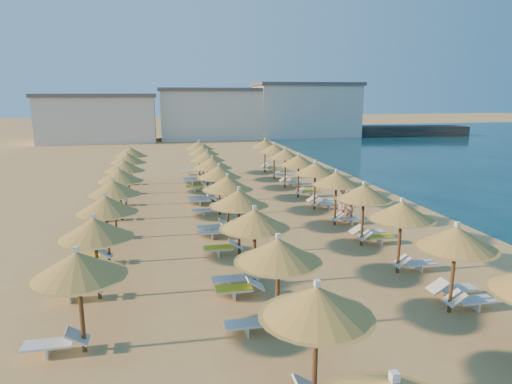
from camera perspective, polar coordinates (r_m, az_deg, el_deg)
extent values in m
plane|color=tan|center=(21.95, 2.61, -5.50)|extent=(220.00, 220.00, 0.00)
cube|color=black|center=(73.41, 14.05, 7.38)|extent=(30.27, 7.80, 1.50)
cube|color=beige|center=(66.48, -19.05, 8.54)|extent=(15.00, 8.00, 6.00)
cube|color=#59514C|center=(66.38, -19.25, 11.33)|extent=(15.60, 8.48, 0.50)
cube|color=beige|center=(68.30, -5.45, 9.57)|extent=(15.00, 8.00, 6.80)
cube|color=#59514C|center=(68.22, -5.52, 12.64)|extent=(15.60, 8.48, 0.50)
cube|color=beige|center=(70.89, 6.25, 9.98)|extent=(15.00, 8.00, 7.60)
cube|color=#59514C|center=(70.84, 6.33, 13.26)|extent=(15.60, 8.48, 0.50)
cylinder|color=brown|center=(15.51, 23.34, -9.69)|extent=(0.12, 0.12, 2.37)
cone|color=olive|center=(15.10, 23.75, -5.19)|extent=(2.31, 2.31, 0.67)
cone|color=olive|center=(15.18, 23.66, -6.19)|extent=(2.49, 2.49, 0.12)
cube|color=white|center=(14.99, 23.89, -3.71)|extent=(0.12, 0.12, 0.14)
cylinder|color=brown|center=(18.07, 17.47, -6.12)|extent=(0.12, 0.12, 2.37)
cone|color=olive|center=(17.72, 17.74, -2.21)|extent=(2.31, 2.31, 0.67)
cone|color=olive|center=(17.79, 17.68, -3.07)|extent=(2.49, 2.49, 0.12)
cube|color=white|center=(17.63, 17.83, -0.93)|extent=(0.12, 0.12, 0.14)
cylinder|color=brown|center=(20.82, 13.16, -3.42)|extent=(0.12, 0.12, 2.37)
cone|color=olive|center=(20.52, 13.34, 0.00)|extent=(2.31, 2.31, 0.67)
cone|color=olive|center=(20.57, 13.30, -0.75)|extent=(2.49, 2.49, 0.12)
cube|color=white|center=(20.43, 13.39, 1.11)|extent=(0.12, 0.12, 0.14)
cylinder|color=brown|center=(23.69, 9.89, -1.35)|extent=(0.12, 0.12, 2.37)
cone|color=olive|center=(23.43, 10.01, 1.67)|extent=(2.31, 2.31, 0.67)
cone|color=olive|center=(23.48, 9.98, 1.01)|extent=(2.49, 2.49, 0.12)
cube|color=white|center=(23.35, 10.05, 2.65)|extent=(0.12, 0.12, 0.14)
cylinder|color=brown|center=(26.65, 7.34, 0.27)|extent=(0.12, 0.12, 2.37)
cone|color=olive|center=(26.41, 7.42, 2.97)|extent=(2.31, 2.31, 0.67)
cone|color=olive|center=(26.46, 7.40, 2.38)|extent=(2.49, 2.49, 0.12)
cube|color=white|center=(26.35, 7.44, 3.84)|extent=(0.12, 0.12, 0.14)
cylinder|color=brown|center=(29.67, 5.31, 1.56)|extent=(0.12, 0.12, 2.37)
cone|color=olive|center=(29.45, 5.36, 3.99)|extent=(2.31, 2.31, 0.67)
cone|color=olive|center=(29.50, 5.35, 3.46)|extent=(2.49, 2.49, 0.12)
cube|color=white|center=(29.40, 5.37, 4.78)|extent=(0.12, 0.12, 0.14)
cylinder|color=brown|center=(32.73, 3.65, 2.61)|extent=(0.12, 0.12, 2.37)
cone|color=olive|center=(32.53, 3.68, 4.82)|extent=(2.31, 2.31, 0.67)
cone|color=olive|center=(32.57, 3.67, 4.34)|extent=(2.49, 2.49, 0.12)
cube|color=white|center=(32.48, 3.69, 5.53)|extent=(0.12, 0.12, 0.14)
cylinder|color=brown|center=(35.82, 2.27, 3.48)|extent=(0.12, 0.12, 2.37)
cone|color=olive|center=(35.64, 2.29, 5.51)|extent=(2.31, 2.31, 0.67)
cone|color=olive|center=(35.68, 2.29, 5.06)|extent=(2.49, 2.49, 0.12)
cube|color=white|center=(35.59, 2.30, 6.15)|extent=(0.12, 0.12, 0.14)
cylinder|color=brown|center=(38.93, 1.11, 4.21)|extent=(0.12, 0.12, 2.37)
cone|color=olive|center=(38.77, 1.12, 6.07)|extent=(2.31, 2.31, 0.67)
cone|color=olive|center=(38.80, 1.12, 5.67)|extent=(2.49, 2.49, 0.12)
cube|color=white|center=(38.73, 1.13, 6.67)|extent=(0.12, 0.12, 0.14)
cube|color=white|center=(7.15, 16.92, -21.20)|extent=(0.12, 0.12, 0.14)
cylinder|color=brown|center=(10.53, 7.39, -19.64)|extent=(0.12, 0.12, 2.37)
cone|color=olive|center=(9.91, 7.60, -13.39)|extent=(2.31, 2.31, 0.67)
cone|color=olive|center=(10.04, 7.56, -14.81)|extent=(2.49, 2.49, 0.12)
cube|color=white|center=(9.74, 7.67, -11.24)|extent=(0.12, 0.12, 0.14)
cylinder|color=brown|center=(13.26, 2.71, -12.44)|extent=(0.12, 0.12, 2.37)
cone|color=olive|center=(12.77, 2.77, -7.25)|extent=(2.31, 2.31, 0.67)
cone|color=olive|center=(12.87, 2.76, -8.41)|extent=(2.49, 2.49, 0.12)
cube|color=white|center=(12.64, 2.79, -5.52)|extent=(0.12, 0.12, 0.14)
cylinder|color=brown|center=(16.17, -0.18, -7.72)|extent=(0.12, 0.12, 2.37)
cone|color=olive|center=(15.78, -0.18, -3.37)|extent=(2.31, 2.31, 0.67)
cone|color=olive|center=(15.86, -0.18, -4.33)|extent=(2.49, 2.49, 0.12)
cube|color=white|center=(15.68, -0.18, -1.95)|extent=(0.12, 0.12, 0.14)
cylinder|color=brown|center=(19.20, -2.13, -4.44)|extent=(0.12, 0.12, 2.37)
cone|color=olive|center=(18.87, -2.17, -0.74)|extent=(2.31, 2.31, 0.67)
cone|color=olive|center=(18.93, -2.16, -1.56)|extent=(2.49, 2.49, 0.12)
cube|color=white|center=(18.78, -2.18, 0.46)|extent=(0.12, 0.12, 0.14)
cylinder|color=brown|center=(22.28, -3.54, -2.07)|extent=(0.12, 0.12, 2.37)
cone|color=olive|center=(22.00, -3.59, 1.14)|extent=(2.31, 2.31, 0.67)
cone|color=olive|center=(22.05, -3.58, 0.44)|extent=(2.49, 2.49, 0.12)
cube|color=white|center=(21.92, -3.60, 2.18)|extent=(0.12, 0.12, 0.14)
cylinder|color=brown|center=(25.40, -4.60, -0.27)|extent=(0.12, 0.12, 2.37)
cone|color=olive|center=(25.15, -4.65, 2.56)|extent=(2.31, 2.31, 0.67)
cone|color=olive|center=(25.20, -4.64, 1.94)|extent=(2.49, 2.49, 0.12)
cube|color=white|center=(25.09, -4.67, 3.47)|extent=(0.12, 0.12, 0.14)
cylinder|color=brown|center=(28.55, -5.43, 1.13)|extent=(0.12, 0.12, 2.37)
cone|color=olive|center=(28.33, -5.48, 3.66)|extent=(2.31, 2.31, 0.67)
cone|color=olive|center=(28.37, -5.47, 3.10)|extent=(2.49, 2.49, 0.12)
cube|color=white|center=(28.27, -5.50, 4.47)|extent=(0.12, 0.12, 0.14)
cylinder|color=brown|center=(31.72, -6.09, 2.25)|extent=(0.12, 0.12, 2.37)
cone|color=olive|center=(31.52, -6.15, 4.53)|extent=(2.31, 2.31, 0.67)
cone|color=olive|center=(31.56, -6.13, 4.03)|extent=(2.49, 2.49, 0.12)
cube|color=white|center=(31.47, -6.16, 5.26)|extent=(0.12, 0.12, 0.14)
cylinder|color=brown|center=(34.90, -6.64, 3.17)|extent=(0.12, 0.12, 2.37)
cone|color=olive|center=(34.72, -6.69, 5.25)|extent=(2.31, 2.31, 0.67)
cone|color=olive|center=(34.75, -6.68, 4.79)|extent=(2.49, 2.49, 0.12)
cube|color=white|center=(34.67, -6.71, 5.91)|extent=(0.12, 0.12, 0.14)
cylinder|color=brown|center=(38.09, -7.09, 3.94)|extent=(0.12, 0.12, 2.37)
cone|color=olive|center=(37.92, -7.14, 5.84)|extent=(2.31, 2.31, 0.67)
cone|color=olive|center=(37.96, -7.13, 5.42)|extent=(2.49, 2.49, 0.12)
cube|color=white|center=(37.88, -7.16, 6.45)|extent=(0.12, 0.12, 0.14)
cylinder|color=brown|center=(13.09, -20.99, -13.65)|extent=(0.12, 0.12, 2.37)
cone|color=olive|center=(12.60, -21.44, -8.42)|extent=(2.31, 2.31, 0.67)
cone|color=olive|center=(12.70, -21.35, -9.59)|extent=(2.49, 2.49, 0.12)
cube|color=white|center=(12.47, -21.59, -6.67)|extent=(0.12, 0.12, 0.14)
cylinder|color=brown|center=(16.04, -19.22, -8.62)|extent=(0.12, 0.12, 2.37)
cone|color=olive|center=(15.64, -19.55, -4.26)|extent=(2.31, 2.31, 0.67)
cone|color=olive|center=(15.72, -19.48, -5.22)|extent=(2.49, 2.49, 0.12)
cube|color=white|center=(15.53, -19.66, -2.82)|extent=(0.12, 0.12, 0.14)
cylinder|color=brown|center=(19.08, -18.03, -5.17)|extent=(0.12, 0.12, 2.37)
cone|color=olive|center=(18.75, -18.29, -1.46)|extent=(2.31, 2.31, 0.67)
cone|color=olive|center=(18.81, -18.23, -2.28)|extent=(2.49, 2.49, 0.12)
cube|color=white|center=(18.66, -18.38, -0.25)|extent=(0.12, 0.12, 0.14)
cylinder|color=brown|center=(22.18, -17.18, -2.68)|extent=(0.12, 0.12, 2.37)
cone|color=olive|center=(21.90, -17.39, 0.54)|extent=(2.31, 2.31, 0.67)
cone|color=olive|center=(21.95, -17.35, -0.17)|extent=(2.49, 2.49, 0.12)
cube|color=white|center=(21.82, -17.46, 1.58)|extent=(0.12, 0.12, 0.14)
cylinder|color=brown|center=(25.32, -16.54, -0.80)|extent=(0.12, 0.12, 2.37)
cone|color=olive|center=(25.07, -16.72, 2.03)|extent=(2.31, 2.31, 0.67)
cone|color=olive|center=(25.12, -16.68, 1.41)|extent=(2.49, 2.49, 0.12)
cube|color=white|center=(25.00, -16.78, 2.95)|extent=(0.12, 0.12, 0.14)
cylinder|color=brown|center=(28.47, -16.05, 0.67)|extent=(0.12, 0.12, 2.37)
cone|color=olive|center=(28.25, -16.20, 3.19)|extent=(2.31, 2.31, 0.67)
cone|color=olive|center=(28.30, -16.17, 2.64)|extent=(2.49, 2.49, 0.12)
cube|color=white|center=(28.19, -16.25, 4.01)|extent=(0.12, 0.12, 0.14)
cylinder|color=brown|center=(31.65, -15.65, 1.84)|extent=(0.12, 0.12, 2.37)
cone|color=olive|center=(31.45, -15.79, 4.12)|extent=(2.31, 2.31, 0.67)
cone|color=olive|center=(31.49, -15.76, 3.62)|extent=(2.49, 2.49, 0.12)
cube|color=white|center=(31.40, -15.83, 4.85)|extent=(0.12, 0.12, 0.14)
cylinder|color=brown|center=(34.84, -15.33, 2.79)|extent=(0.12, 0.12, 2.37)
cone|color=olive|center=(34.66, -15.45, 4.87)|extent=(2.31, 2.31, 0.67)
cone|color=olive|center=(34.69, -15.42, 4.42)|extent=(2.49, 2.49, 0.12)
cube|color=white|center=(34.61, -15.48, 5.53)|extent=(0.12, 0.12, 0.14)
cube|color=silver|center=(16.35, 25.71, -12.06)|extent=(1.25, 0.54, 0.06)
cube|color=silver|center=(16.42, 25.66, -12.57)|extent=(0.06, 0.49, 0.32)
cube|color=silver|center=(15.88, 23.59, -12.04)|extent=(0.58, 0.54, 0.40)
cube|color=silver|center=(17.00, 23.86, -10.94)|extent=(1.25, 0.54, 0.06)
cube|color=silver|center=(17.07, 23.82, -11.43)|extent=(0.06, 0.49, 0.32)
cube|color=silver|center=(16.55, 21.78, -10.88)|extent=(0.58, 0.54, 0.40)
cube|color=silver|center=(13.47, -1.19, -16.12)|extent=(1.25, 0.54, 0.06)
cube|color=silver|center=(13.55, -1.18, -16.72)|extent=(0.06, 0.49, 0.32)
cube|color=silver|center=(13.54, 2.01, -15.29)|extent=(0.58, 0.54, 0.40)
cube|color=silver|center=(18.80, 19.72, -8.36)|extent=(1.25, 0.54, 0.06)
cube|color=silver|center=(18.85, 19.69, -8.81)|extent=(0.06, 0.49, 0.32)
cube|color=silver|center=(18.38, 17.76, -8.22)|extent=(0.58, 0.54, 0.40)
cube|color=silver|center=(16.35, -3.32, -10.78)|extent=(1.25, 0.54, 0.06)
cube|color=silver|center=(16.41, -3.32, -11.29)|extent=(0.06, 0.49, 0.32)
cube|color=silver|center=(16.41, -0.73, -10.14)|extent=(0.58, 0.54, 0.40)
cube|color=silver|center=(15.54, -2.82, -12.06)|extent=(1.25, 0.54, 0.06)
cube|color=silver|center=(15.60, -2.81, -12.60)|extent=(0.06, 0.49, 0.32)
cube|color=silver|center=(15.60, -0.08, -11.38)|extent=(0.58, 0.54, 0.40)
cube|color=yellow|center=(15.51, -2.82, -11.88)|extent=(1.20, 0.50, 0.05)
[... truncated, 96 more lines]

